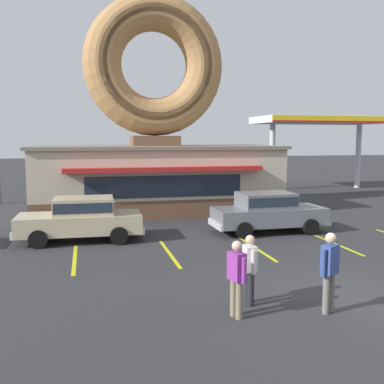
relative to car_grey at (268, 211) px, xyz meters
The scene contains 13 objects.
ground_plane 7.48m from the car_grey, 97.87° to the right, with size 160.00×160.00×0.00m, color #2D2D30.
donut_shop_building 7.99m from the car_grey, 117.96° to the left, with size 12.30×6.75×10.96m.
car_grey is the anchor object (origin of this frame).
car_champagne 7.21m from the car_grey, behind, with size 4.60×2.07×1.60m.
pedestrian_blue_sweater_man 8.33m from the car_grey, 103.89° to the right, with size 0.53×0.40×1.75m.
pedestrian_hooded_kid 8.03m from the car_grey, 115.72° to the right, with size 0.26×0.60×1.60m.
pedestrian_leather_jacket_man 8.83m from the car_grey, 117.01° to the right, with size 0.34×0.58×1.64m.
trash_bin 4.07m from the car_grey, 59.71° to the left, with size 0.57×0.57×0.97m.
gas_station_canopy 17.23m from the car_grey, 55.05° to the left, with size 9.00×4.46×5.30m.
parking_stripe_far_left 7.83m from the car_grey, 162.35° to the right, with size 0.12×3.60×0.01m, color yellow.
parking_stripe_left 5.08m from the car_grey, 151.89° to the right, with size 0.12×3.60×0.01m, color yellow.
parking_stripe_mid_left 2.89m from the car_grey, 120.99° to the right, with size 0.12×3.60×0.01m, color yellow.
parking_stripe_centre 2.97m from the car_grey, 56.15° to the right, with size 0.12×3.60×0.01m, color yellow.
Camera 1 is at (-5.98, -9.09, 3.74)m, focal length 42.00 mm.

